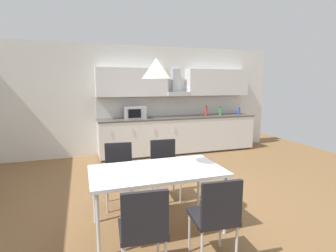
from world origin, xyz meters
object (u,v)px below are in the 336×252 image
Objects in this scene: microwave at (135,113)px; bottle_red at (206,111)px; chair_far_right at (165,163)px; bottle_green at (220,111)px; bottle_blue at (239,111)px; dining_table at (157,173)px; chair_far_left at (119,168)px; pendant_lamp at (156,69)px; chair_near_right at (216,213)px; chair_near_left at (144,225)px.

microwave is 1.83m from bottle_red.
bottle_green is at bearing 46.63° from chair_far_right.
dining_table is (-3.18, -3.19, -0.30)m from bottle_blue.
bottle_red is at bearing 179.71° from bottle_blue.
chair_far_right is (0.34, 0.80, -0.15)m from dining_table.
chair_far_left is at bearing -179.96° from chair_far_right.
pendant_lamp is (-2.22, -3.19, 0.86)m from bottle_red.
pendant_lamp is (-0.33, 0.80, 1.33)m from chair_near_right.
chair_far_left is 2.72× the size of pendant_lamp.
bottle_red reaches higher than bottle_blue.
pendant_lamp reaches higher than chair_near_right.
chair_far_right is (0.01, 1.60, 0.00)m from chair_near_right.
chair_near_left is at bearing -126.57° from bottle_green.
dining_table is 1.74× the size of chair_far_right.
bottle_red is at bearing 43.23° from chair_far_left.
bottle_blue reaches higher than chair_far_right.
bottle_red reaches higher than chair_far_left.
chair_far_right is 2.72× the size of pendant_lamp.
chair_near_left is 1.00× the size of chair_far_right.
dining_table is at bearing -113.30° from chair_far_right.
chair_far_left is 1.00× the size of chair_near_left.
chair_far_right is at bearing -139.90° from bottle_blue.
chair_near_left is at bearing -113.40° from chair_far_right.
microwave is 2.56m from chair_far_left.
chair_far_right is at bearing 0.04° from chair_far_left.
bottle_red is 1.17× the size of bottle_green.
bottle_blue is at bearing -0.20° from microwave.
chair_near_right is 1.73m from chair_far_left.
bottle_red is 0.29× the size of chair_far_right.
chair_near_left is (-3.53, -3.99, -0.45)m from bottle_blue.
bottle_green is 5.04m from chair_near_left.
bottle_blue is 0.21× the size of chair_near_left.
dining_table is (-2.64, -3.23, -0.31)m from bottle_green.
microwave is 2.26m from bottle_green.
dining_table is 0.88m from chair_near_right.
chair_far_right is (-0.04, -2.40, -0.51)m from microwave.
microwave is at bearing 179.80° from bottle_blue.
microwave is 1.50× the size of pendant_lamp.
bottle_blue is 4.59m from pendant_lamp.
bottle_red is 0.43m from bottle_green.
chair_far_right is at bearing 66.60° from chair_near_left.
microwave is at bearing -179.13° from bottle_green.
chair_near_left is (-2.99, -4.03, -0.46)m from bottle_green.
bottle_red is 3.53m from chair_far_left.
chair_far_left is (-2.55, -2.40, -0.48)m from bottle_red.
bottle_green is at bearing 175.30° from bottle_blue.
bottle_blue is 0.21× the size of chair_far_left.
bottle_blue reaches higher than chair_far_left.
bottle_green is (2.26, 0.03, -0.05)m from microwave.
chair_far_right is (-2.30, -2.43, -0.46)m from bottle_green.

